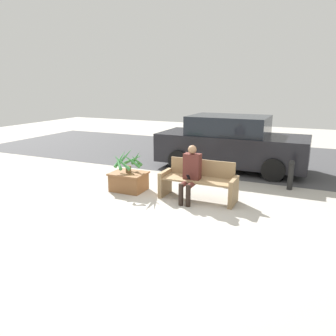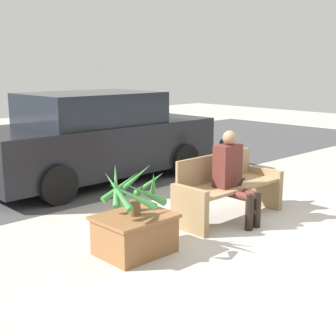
# 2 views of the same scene
# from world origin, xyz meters

# --- Properties ---
(ground_plane) EXTENTS (30.00, 30.00, 0.00)m
(ground_plane) POSITION_xyz_m (0.00, 0.00, 0.00)
(ground_plane) COLOR #ADA89E
(road_surface) EXTENTS (20.00, 6.00, 0.01)m
(road_surface) POSITION_xyz_m (0.00, 5.60, 0.00)
(road_surface) COLOR #424244
(road_surface) RESTS_ON ground_plane
(bench) EXTENTS (1.69, 0.59, 0.86)m
(bench) POSITION_xyz_m (0.22, 0.77, 0.41)
(bench) COLOR #8C704C
(bench) RESTS_ON ground_plane
(person_seated) EXTENTS (0.36, 0.60, 1.23)m
(person_seated) POSITION_xyz_m (0.10, 0.58, 0.67)
(person_seated) COLOR #51231E
(person_seated) RESTS_ON ground_plane
(planter_box) EXTENTS (0.83, 0.66, 0.45)m
(planter_box) POSITION_xyz_m (-1.52, 0.66, 0.24)
(planter_box) COLOR brown
(planter_box) RESTS_ON ground_plane
(potted_plant) EXTENTS (0.73, 0.72, 0.57)m
(potted_plant) POSITION_xyz_m (-1.53, 0.66, 0.74)
(potted_plant) COLOR brown
(potted_plant) RESTS_ON planter_box
(parked_car) EXTENTS (4.38, 1.98, 1.60)m
(parked_car) POSITION_xyz_m (0.18, 3.81, 0.78)
(parked_car) COLOR black
(parked_car) RESTS_ON ground_plane
(bollard_post) EXTENTS (0.15, 0.15, 0.74)m
(bollard_post) POSITION_xyz_m (2.03, 2.35, 0.39)
(bollard_post) COLOR black
(bollard_post) RESTS_ON ground_plane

